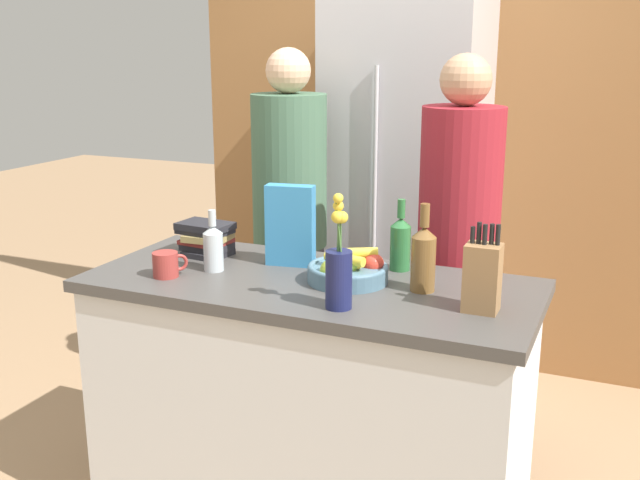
# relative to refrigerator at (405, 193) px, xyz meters

# --- Properties ---
(kitchen_island) EXTENTS (1.53, 0.68, 0.93)m
(kitchen_island) POSITION_rel_refrigerator_xyz_m (0.08, -1.34, -0.51)
(kitchen_island) COLOR silver
(kitchen_island) RESTS_ON ground_plane
(back_wall_wood) EXTENTS (2.73, 0.12, 2.60)m
(back_wall_wood) POSITION_rel_refrigerator_xyz_m (0.08, 0.36, 0.33)
(back_wall_wood) COLOR #9E6B3D
(back_wall_wood) RESTS_ON ground_plane
(refrigerator) EXTENTS (0.72, 0.62, 1.95)m
(refrigerator) POSITION_rel_refrigerator_xyz_m (0.00, 0.00, 0.00)
(refrigerator) COLOR #B7B7BC
(refrigerator) RESTS_ON ground_plane
(fruit_bowl) EXTENTS (0.27, 0.27, 0.11)m
(fruit_bowl) POSITION_rel_refrigerator_xyz_m (0.20, -1.31, -0.00)
(fruit_bowl) COLOR slate
(fruit_bowl) RESTS_ON kitchen_island
(knife_block) EXTENTS (0.10, 0.09, 0.27)m
(knife_block) POSITION_rel_refrigerator_xyz_m (0.67, -1.41, 0.06)
(knife_block) COLOR olive
(knife_block) RESTS_ON kitchen_island
(flower_vase) EXTENTS (0.08, 0.08, 0.36)m
(flower_vase) POSITION_rel_refrigerator_xyz_m (0.27, -1.55, 0.08)
(flower_vase) COLOR #191E4C
(flower_vase) RESTS_ON kitchen_island
(cereal_box) EXTENTS (0.18, 0.09, 0.29)m
(cereal_box) POSITION_rel_refrigerator_xyz_m (-0.06, -1.20, 0.10)
(cereal_box) COLOR teal
(cereal_box) RESTS_ON kitchen_island
(coffee_mug) EXTENTS (0.10, 0.11, 0.09)m
(coffee_mug) POSITION_rel_refrigerator_xyz_m (-0.39, -1.50, -0.00)
(coffee_mug) COLOR #99332D
(coffee_mug) RESTS_ON kitchen_island
(book_stack) EXTENTS (0.21, 0.16, 0.13)m
(book_stack) POSITION_rel_refrigerator_xyz_m (-0.41, -1.22, 0.02)
(book_stack) COLOR #232328
(book_stack) RESTS_ON kitchen_island
(bottle_oil) EXTENTS (0.07, 0.07, 0.22)m
(bottle_oil) POSITION_rel_refrigerator_xyz_m (-0.28, -1.37, 0.04)
(bottle_oil) COLOR #B2BCC1
(bottle_oil) RESTS_ON kitchen_island
(bottle_vinegar) EXTENTS (0.08, 0.08, 0.29)m
(bottle_vinegar) POSITION_rel_refrigerator_xyz_m (0.46, -1.30, 0.07)
(bottle_vinegar) COLOR brown
(bottle_vinegar) RESTS_ON kitchen_island
(bottle_wine) EXTENTS (0.07, 0.07, 0.25)m
(bottle_wine) POSITION_rel_refrigerator_xyz_m (0.32, -1.10, 0.05)
(bottle_wine) COLOR #286633
(bottle_wine) RESTS_ON kitchen_island
(person_at_sink) EXTENTS (0.33, 0.33, 1.69)m
(person_at_sink) POSITION_rel_refrigerator_xyz_m (-0.37, -0.57, -0.02)
(person_at_sink) COLOR #383842
(person_at_sink) RESTS_ON ground_plane
(person_in_blue) EXTENTS (0.32, 0.32, 1.67)m
(person_in_blue) POSITION_rel_refrigerator_xyz_m (0.44, -0.73, -0.03)
(person_in_blue) COLOR #383842
(person_in_blue) RESTS_ON ground_plane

